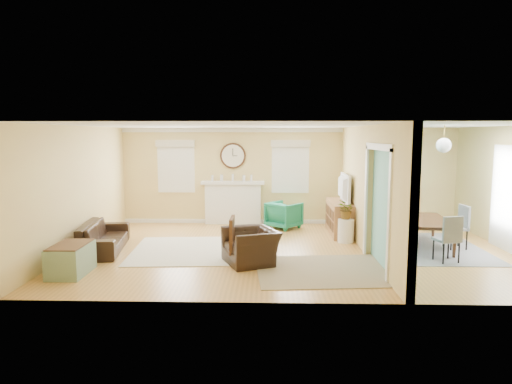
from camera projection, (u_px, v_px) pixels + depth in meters
floor at (294, 251)px, 9.55m from camera, size 9.00×9.00×0.00m
wall_back at (288, 176)px, 12.36m from camera, size 9.00×0.02×2.60m
wall_front at (306, 214)px, 6.41m from camera, size 9.00×0.02×2.60m
wall_left at (79, 188)px, 9.52m from camera, size 0.02×6.00×2.60m
ceiling at (295, 125)px, 9.23m from camera, size 9.00×6.00×0.02m
partition at (365, 185)px, 9.62m from camera, size 0.17×6.00×2.60m
fireplace at (233, 202)px, 12.37m from camera, size 1.70×0.30×1.17m
wall_clock at (233, 156)px, 12.30m from camera, size 0.70×0.07×0.70m
window_left at (176, 163)px, 12.36m from camera, size 1.05×0.13×1.42m
window_right at (290, 163)px, 12.27m from camera, size 1.05×0.13×1.42m
pendant at (444, 145)px, 9.19m from camera, size 0.30×0.30×0.55m
rug_cream at (200, 250)px, 9.58m from camera, size 2.95×2.61×0.01m
rug_jute at (325, 270)px, 8.15m from camera, size 2.59×2.19×0.01m
rug_grey at (424, 247)px, 9.81m from camera, size 2.32×2.90×0.01m
sofa at (103, 237)px, 9.56m from camera, size 1.08×2.11×0.59m
eames_chair at (251, 246)px, 8.58m from camera, size 1.20×1.27×0.65m
green_chair at (284, 215)px, 11.82m from camera, size 1.05×1.06×0.69m
trunk at (71, 259)px, 7.92m from camera, size 0.58×0.93×0.53m
credenza at (340, 218)px, 11.14m from camera, size 0.54×1.60×0.80m
tv at (340, 188)px, 11.05m from camera, size 0.16×1.17×0.67m
garden_stool at (346, 231)px, 10.27m from camera, size 0.36×0.36×0.53m
potted_plant at (346, 210)px, 10.21m from camera, size 0.43×0.47×0.44m
dining_table at (425, 233)px, 9.77m from camera, size 1.15×1.86×0.62m
dining_chair_n at (405, 212)px, 10.89m from camera, size 0.49×0.49×0.97m
dining_chair_s at (447, 234)px, 8.65m from camera, size 0.48×0.48×0.91m
dining_chair_w at (392, 221)px, 9.74m from camera, size 0.54×0.54×0.99m
dining_chair_e at (456, 223)px, 9.65m from camera, size 0.46×0.46×0.93m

